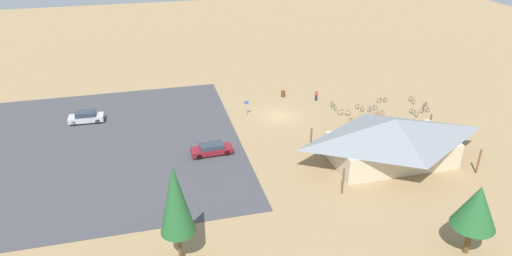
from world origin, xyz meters
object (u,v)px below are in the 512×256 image
object	(u,v)px
bicycle_purple_front_row	(425,105)
car_silver_by_curb	(86,117)
pine_center	(477,207)
bicycle_black_yard_center	(382,100)
bicycle_silver_lone_west	(372,124)
bike_pavilion	(393,138)
pine_east	(175,200)
bicycle_white_edge_north	(344,113)
bicycle_blue_edge_south	(373,108)
bicycle_yellow_yard_left	(360,108)
visitor_at_bikes	(316,95)
trash_bin	(283,94)
bicycle_red_yard_front	(379,114)
bicycle_orange_mid_cluster	(412,100)
lot_sign	(246,106)
car_maroon_mid_lot	(212,149)
bicycle_teal_near_porch	(414,113)
bicycle_blue_yard_right	(354,122)
bicycle_green_lone_east	(334,106)
bicycle_black_back_row	(425,110)

from	to	relation	value
bicycle_purple_front_row	car_silver_by_curb	bearing A→B (deg)	-8.13
pine_center	bicycle_black_yard_center	distance (m)	30.99
bicycle_silver_lone_west	car_silver_by_curb	distance (m)	36.47
bike_pavilion	pine_east	size ratio (longest dim) A/B	1.77
bicycle_white_edge_north	bicycle_blue_edge_south	bearing A→B (deg)	-175.63
bicycle_yellow_yard_left	bicycle_silver_lone_west	distance (m)	4.99
bicycle_white_edge_north	visitor_at_bikes	size ratio (longest dim) A/B	0.95
trash_bin	bicycle_red_yard_front	world-z (taller)	trash_bin
bicycle_purple_front_row	bicycle_blue_edge_south	size ratio (longest dim) A/B	0.79
bike_pavilion	bicycle_black_yard_center	xyz separation A→B (m)	(-7.00, -14.95, -2.51)
bicycle_red_yard_front	bicycle_purple_front_row	bearing A→B (deg)	-171.42
bicycle_silver_lone_west	visitor_at_bikes	xyz separation A→B (m)	(3.86, -9.62, 0.47)
bicycle_white_edge_north	bicycle_orange_mid_cluster	bearing A→B (deg)	-171.96
bike_pavilion	pine_east	bearing A→B (deg)	22.65
lot_sign	bicycle_blue_edge_south	distance (m)	17.13
bike_pavilion	bicycle_orange_mid_cluster	distance (m)	17.88
bicycle_yellow_yard_left	bike_pavilion	bearing A→B (deg)	78.31
pine_center	bicycle_red_yard_front	size ratio (longest dim) A/B	3.65
lot_sign	car_silver_by_curb	bearing A→B (deg)	-8.40
bicycle_black_yard_center	car_silver_by_curb	distance (m)	40.10
car_maroon_mid_lot	visitor_at_bikes	distance (m)	20.60
bicycle_teal_near_porch	bicycle_yellow_yard_left	world-z (taller)	bicycle_yellow_yard_left
bicycle_black_yard_center	visitor_at_bikes	distance (m)	9.27
bicycle_teal_near_porch	bicycle_silver_lone_west	distance (m)	7.12
bicycle_blue_yard_right	bicycle_green_lone_east	distance (m)	5.28
pine_center	bike_pavilion	bearing A→B (deg)	-94.72
bicycle_teal_near_porch	bicycle_red_yard_front	bearing A→B (deg)	-9.08
bicycle_teal_near_porch	bicycle_black_back_row	world-z (taller)	bicycle_black_back_row
bicycle_black_yard_center	bicycle_silver_lone_west	world-z (taller)	bicycle_silver_lone_west
lot_sign	bicycle_white_edge_north	size ratio (longest dim) A/B	1.43
bicycle_green_lone_east	car_silver_by_curb	bearing A→B (deg)	-6.70
bicycle_black_yard_center	bicycle_blue_yard_right	size ratio (longest dim) A/B	1.06
trash_bin	car_maroon_mid_lot	world-z (taller)	car_maroon_mid_lot
trash_bin	bicycle_black_back_row	bearing A→B (deg)	149.00
lot_sign	bicycle_blue_edge_south	world-z (taller)	lot_sign
bicycle_silver_lone_west	car_maroon_mid_lot	world-z (taller)	car_maroon_mid_lot
bicycle_orange_mid_cluster	bicycle_white_edge_north	distance (m)	11.08
trash_bin	bicycle_red_yard_front	size ratio (longest dim) A/B	0.52
bicycle_orange_mid_cluster	bicycle_teal_near_porch	xyz separation A→B (m)	(2.00, 3.78, -0.01)
lot_sign	bicycle_blue_yard_right	xyz separation A→B (m)	(-12.55, 6.05, -1.05)
bike_pavilion	bicycle_teal_near_porch	bearing A→B (deg)	-131.81
pine_center	car_maroon_mid_lot	size ratio (longest dim) A/B	1.36
pine_center	bicycle_black_yard_center	world-z (taller)	pine_center
bicycle_purple_front_row	bicycle_orange_mid_cluster	bearing A→B (deg)	-65.22
bicycle_teal_near_porch	bicycle_yellow_yard_left	distance (m)	7.04
pine_center	bicycle_purple_front_row	xyz separation A→B (m)	(-13.10, -26.62, -4.14)
bicycle_blue_yard_right	bicycle_orange_mid_cluster	world-z (taller)	bicycle_orange_mid_cluster
bicycle_yellow_yard_left	car_maroon_mid_lot	size ratio (longest dim) A/B	0.33
bicycle_purple_front_row	bicycle_blue_yard_right	bearing A→B (deg)	12.63
bicycle_teal_near_porch	bicycle_blue_edge_south	world-z (taller)	bicycle_blue_edge_south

